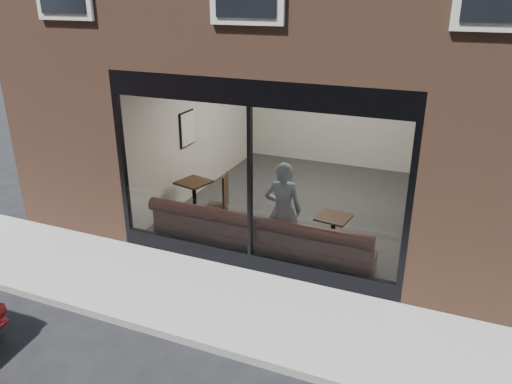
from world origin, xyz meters
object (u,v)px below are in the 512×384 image
at_px(banquette, 259,247).
at_px(cafe_table_right, 334,217).
at_px(person, 283,211).
at_px(cafe_table_left, 194,182).
at_px(cafe_chair_left, 217,206).

distance_m(banquette, cafe_table_right, 1.40).
xyz_separation_m(person, cafe_table_left, (-2.28, 0.92, -0.14)).
relative_size(cafe_table_left, cafe_table_right, 1.11).
xyz_separation_m(cafe_table_left, cafe_chair_left, (0.47, 0.10, -0.50)).
bearing_deg(cafe_table_left, cafe_table_right, -9.99).
distance_m(person, cafe_table_left, 2.47).
relative_size(person, cafe_table_right, 3.24).
bearing_deg(person, cafe_chair_left, -41.56).
xyz_separation_m(person, cafe_table_right, (0.81, 0.38, -0.14)).
distance_m(cafe_table_left, cafe_chair_left, 0.69).
height_order(cafe_table_right, cafe_chair_left, cafe_table_right).
height_order(cafe_table_left, cafe_chair_left, cafe_table_left).
distance_m(person, cafe_chair_left, 2.18).
height_order(person, cafe_chair_left, person).
relative_size(banquette, cafe_table_right, 7.35).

